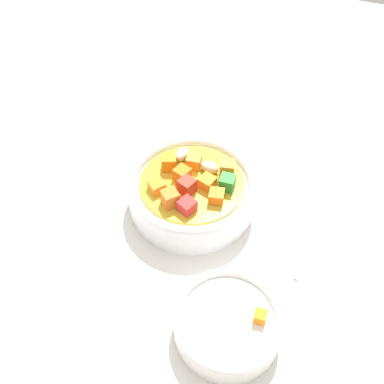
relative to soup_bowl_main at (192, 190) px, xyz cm
name	(u,v)px	position (x,y,z in cm)	size (l,w,h in cm)	color
ground_plane	(192,208)	(0.00, -0.01, -3.73)	(140.00, 140.00, 2.00)	silver
soup_bowl_main	(192,190)	(0.00, 0.00, 0.00)	(16.63, 16.63, 6.36)	white
spoon	(298,193)	(-6.68, 12.65, -2.30)	(20.84, 5.58, 0.99)	silver
side_bowl_small	(228,323)	(14.88, 9.90, -0.84)	(11.25, 11.25, 4.18)	white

